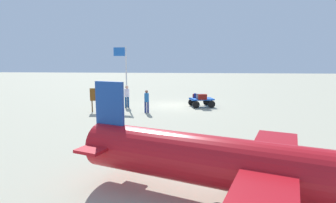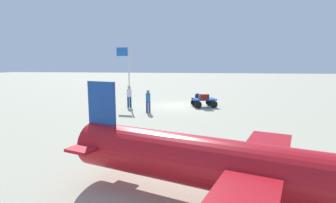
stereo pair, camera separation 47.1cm
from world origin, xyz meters
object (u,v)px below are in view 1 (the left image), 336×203
(worker_lead, at_px, (147,100))
(flagpole, at_px, (124,69))
(suitcase_olive, at_px, (202,97))
(airplane_near, at_px, (284,172))
(suitcase_grey, at_px, (197,96))
(suitcase_tan, at_px, (197,96))
(worker_trailing, at_px, (127,95))
(suitcase_dark, at_px, (200,96))
(luggage_cart, at_px, (201,101))
(signboard, at_px, (99,96))

(worker_lead, height_order, flagpole, flagpole)
(suitcase_olive, distance_m, flagpole, 6.38)
(suitcase_olive, height_order, worker_lead, worker_lead)
(airplane_near, bearing_deg, suitcase_grey, -83.61)
(suitcase_tan, xyz_separation_m, worker_trailing, (5.22, 1.18, 0.16))
(suitcase_dark, bearing_deg, worker_lead, 35.97)
(worker_lead, relative_size, worker_trailing, 0.93)
(suitcase_tan, distance_m, worker_lead, 4.61)
(luggage_cart, relative_size, signboard, 1.26)
(suitcase_olive, distance_m, airplane_near, 14.07)
(airplane_near, bearing_deg, signboard, -54.81)
(suitcase_grey, distance_m, flagpole, 5.99)
(suitcase_grey, bearing_deg, suitcase_dark, 106.43)
(luggage_cart, distance_m, suitcase_tan, 0.57)
(suitcase_grey, relative_size, worker_lead, 0.44)
(worker_lead, xyz_separation_m, airplane_near, (-5.06, 11.78, 0.20))
(worker_trailing, relative_size, signboard, 1.02)
(suitcase_grey, relative_size, worker_trailing, 0.41)
(luggage_cart, relative_size, suitcase_olive, 3.01)
(suitcase_dark, relative_size, flagpole, 0.12)
(suitcase_olive, xyz_separation_m, worker_lead, (3.76, 2.23, 0.02))
(worker_lead, bearing_deg, flagpole, -53.12)
(luggage_cart, relative_size, worker_lead, 1.32)
(airplane_near, bearing_deg, suitcase_olive, -84.72)
(luggage_cart, xyz_separation_m, suitcase_dark, (0.12, 0.22, 0.38))
(flagpole, bearing_deg, suitcase_grey, -177.32)
(suitcase_grey, bearing_deg, suitcase_olive, 110.54)
(luggage_cart, height_order, suitcase_tan, suitcase_tan)
(worker_lead, relative_size, flagpole, 0.34)
(flagpole, height_order, signboard, flagpole)
(suitcase_tan, xyz_separation_m, suitcase_grey, (0.01, -0.14, -0.04))
(suitcase_dark, distance_m, worker_lead, 4.41)
(signboard, bearing_deg, airplane_near, 125.19)
(worker_trailing, bearing_deg, suitcase_dark, -173.30)
(suitcase_grey, xyz_separation_m, worker_trailing, (5.21, 1.32, 0.20))
(suitcase_dark, height_order, suitcase_tan, suitcase_dark)
(luggage_cart, bearing_deg, signboard, 21.47)
(suitcase_grey, bearing_deg, airplane_near, 96.39)
(worker_trailing, bearing_deg, suitcase_tan, -167.28)
(worker_lead, distance_m, signboard, 3.30)
(worker_trailing, distance_m, airplane_near, 15.37)
(luggage_cart, height_order, suitcase_dark, suitcase_dark)
(airplane_near, xyz_separation_m, signboard, (8.35, -11.84, 0.01))
(suitcase_dark, xyz_separation_m, airplane_near, (-1.48, 14.37, 0.22))
(suitcase_tan, bearing_deg, signboard, 24.75)
(worker_trailing, xyz_separation_m, airplane_near, (-6.89, 13.74, 0.09))
(worker_trailing, relative_size, airplane_near, 0.16)
(suitcase_dark, height_order, flagpole, flagpole)
(suitcase_olive, bearing_deg, suitcase_tan, -67.17)
(signboard, bearing_deg, luggage_cart, -158.53)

